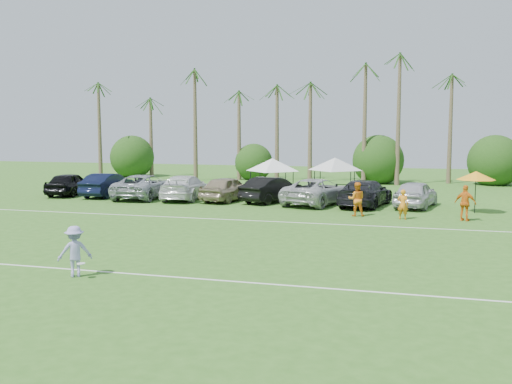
# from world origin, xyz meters

# --- Properties ---
(ground) EXTENTS (120.00, 120.00, 0.00)m
(ground) POSITION_xyz_m (0.00, 0.00, 0.00)
(ground) COLOR #35681F
(ground) RESTS_ON ground
(field_lines) EXTENTS (80.00, 12.10, 0.01)m
(field_lines) POSITION_xyz_m (0.00, 8.00, 0.01)
(field_lines) COLOR white
(field_lines) RESTS_ON ground
(palm_tree_0) EXTENTS (2.40, 2.40, 8.90)m
(palm_tree_0) POSITION_xyz_m (-22.00, 38.00, 7.48)
(palm_tree_0) COLOR brown
(palm_tree_0) RESTS_ON ground
(palm_tree_1) EXTENTS (2.40, 2.40, 9.90)m
(palm_tree_1) POSITION_xyz_m (-17.00, 38.00, 8.35)
(palm_tree_1) COLOR brown
(palm_tree_1) RESTS_ON ground
(palm_tree_2) EXTENTS (2.40, 2.40, 10.90)m
(palm_tree_2) POSITION_xyz_m (-12.00, 38.00, 9.21)
(palm_tree_2) COLOR brown
(palm_tree_2) RESTS_ON ground
(palm_tree_3) EXTENTS (2.40, 2.40, 11.90)m
(palm_tree_3) POSITION_xyz_m (-8.00, 38.00, 10.06)
(palm_tree_3) COLOR brown
(palm_tree_3) RESTS_ON ground
(palm_tree_4) EXTENTS (2.40, 2.40, 8.90)m
(palm_tree_4) POSITION_xyz_m (-4.00, 38.00, 7.48)
(palm_tree_4) COLOR brown
(palm_tree_4) RESTS_ON ground
(palm_tree_5) EXTENTS (2.40, 2.40, 9.90)m
(palm_tree_5) POSITION_xyz_m (0.00, 38.00, 8.35)
(palm_tree_5) COLOR brown
(palm_tree_5) RESTS_ON ground
(palm_tree_6) EXTENTS (2.40, 2.40, 10.90)m
(palm_tree_6) POSITION_xyz_m (4.00, 38.00, 9.21)
(palm_tree_6) COLOR brown
(palm_tree_6) RESTS_ON ground
(palm_tree_7) EXTENTS (2.40, 2.40, 11.90)m
(palm_tree_7) POSITION_xyz_m (8.00, 38.00, 10.06)
(palm_tree_7) COLOR brown
(palm_tree_7) RESTS_ON ground
(palm_tree_8) EXTENTS (2.40, 2.40, 8.90)m
(palm_tree_8) POSITION_xyz_m (13.00, 38.00, 7.48)
(palm_tree_8) COLOR brown
(palm_tree_8) RESTS_ON ground
(bush_tree_0) EXTENTS (4.00, 4.00, 4.00)m
(bush_tree_0) POSITION_xyz_m (-19.00, 39.00, 1.80)
(bush_tree_0) COLOR brown
(bush_tree_0) RESTS_ON ground
(bush_tree_1) EXTENTS (4.00, 4.00, 4.00)m
(bush_tree_1) POSITION_xyz_m (-6.00, 39.00, 1.80)
(bush_tree_1) COLOR brown
(bush_tree_1) RESTS_ON ground
(bush_tree_2) EXTENTS (4.00, 4.00, 4.00)m
(bush_tree_2) POSITION_xyz_m (6.00, 39.00, 1.80)
(bush_tree_2) COLOR brown
(bush_tree_2) RESTS_ON ground
(bush_tree_3) EXTENTS (4.00, 4.00, 4.00)m
(bush_tree_3) POSITION_xyz_m (16.00, 39.00, 1.80)
(bush_tree_3) COLOR brown
(bush_tree_3) RESTS_ON ground
(sideline_player_a) EXTENTS (0.67, 0.51, 1.64)m
(sideline_player_a) POSITION_xyz_m (8.67, 16.70, 0.82)
(sideline_player_a) COLOR orange
(sideline_player_a) RESTS_ON ground
(sideline_player_b) EXTENTS (1.03, 0.85, 1.92)m
(sideline_player_b) POSITION_xyz_m (6.13, 17.18, 0.96)
(sideline_player_b) COLOR orange
(sideline_player_b) RESTS_ON ground
(sideline_player_c) EXTENTS (1.22, 0.88, 1.93)m
(sideline_player_c) POSITION_xyz_m (11.88, 16.97, 0.96)
(sideline_player_c) COLOR orange
(sideline_player_c) RESTS_ON ground
(canopy_tent_left) EXTENTS (4.00, 4.00, 3.24)m
(canopy_tent_left) POSITION_xyz_m (-0.80, 25.36, 2.77)
(canopy_tent_left) COLOR black
(canopy_tent_left) RESTS_ON ground
(canopy_tent_right) EXTENTS (4.04, 4.04, 3.27)m
(canopy_tent_right) POSITION_xyz_m (3.55, 27.11, 2.80)
(canopy_tent_right) COLOR black
(canopy_tent_right) RESTS_ON ground
(market_umbrella) EXTENTS (2.21, 2.21, 2.46)m
(market_umbrella) POSITION_xyz_m (12.67, 20.18, 2.20)
(market_umbrella) COLOR black
(market_umbrella) RESTS_ON ground
(frisbee_player) EXTENTS (1.26, 1.17, 1.70)m
(frisbee_player) POSITION_xyz_m (-1.51, 1.20, 0.85)
(frisbee_player) COLOR #9E98D8
(frisbee_player) RESTS_ON ground
(parked_car_0) EXTENTS (2.65, 5.20, 1.70)m
(parked_car_0) POSITION_xyz_m (-15.49, 21.93, 0.85)
(parked_car_0) COLOR black
(parked_car_0) RESTS_ON ground
(parked_car_1) EXTENTS (1.82, 5.15, 1.70)m
(parked_car_1) POSITION_xyz_m (-12.38, 22.04, 0.85)
(parked_car_1) COLOR black
(parked_car_1) RESTS_ON ground
(parked_car_2) EXTENTS (3.17, 6.26, 1.70)m
(parked_car_2) POSITION_xyz_m (-9.28, 21.65, 0.85)
(parked_car_2) COLOR #999EA6
(parked_car_2) RESTS_ON ground
(parked_car_3) EXTENTS (2.82, 6.01, 1.70)m
(parked_car_3) POSITION_xyz_m (-6.18, 21.84, 0.85)
(parked_car_3) COLOR silver
(parked_car_3) RESTS_ON ground
(parked_car_4) EXTENTS (2.99, 5.28, 1.70)m
(parked_car_4) POSITION_xyz_m (-3.07, 21.79, 0.85)
(parked_car_4) COLOR gray
(parked_car_4) RESTS_ON ground
(parked_car_5) EXTENTS (3.66, 5.44, 1.70)m
(parked_car_5) POSITION_xyz_m (0.03, 22.04, 0.85)
(parked_car_5) COLOR black
(parked_car_5) RESTS_ON ground
(parked_car_6) EXTENTS (4.34, 6.63, 1.70)m
(parked_car_6) POSITION_xyz_m (3.13, 21.63, 0.85)
(parked_car_6) COLOR #B6B7B9
(parked_car_6) RESTS_ON ground
(parked_car_7) EXTENTS (3.48, 6.20, 1.70)m
(parked_car_7) POSITION_xyz_m (6.24, 21.62, 0.85)
(parked_car_7) COLOR black
(parked_car_7) RESTS_ON ground
(parked_car_8) EXTENTS (3.05, 5.29, 1.70)m
(parked_car_8) POSITION_xyz_m (9.34, 21.88, 0.85)
(parked_car_8) COLOR #B9B8C0
(parked_car_8) RESTS_ON ground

